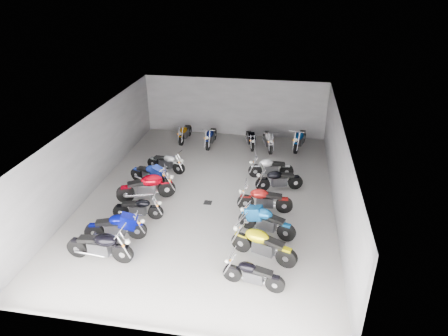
{
  "coord_description": "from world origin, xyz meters",
  "views": [
    {
      "loc": [
        2.93,
        -13.99,
        8.54
      ],
      "look_at": [
        0.46,
        0.73,
        1.0
      ],
      "focal_mm": 32.0,
      "sensor_mm": 36.0,
      "label": 1
    }
  ],
  "objects_px": {
    "motorcycle_left_a": "(100,246)",
    "motorcycle_back_f": "(300,139)",
    "motorcycle_left_f": "(166,162)",
    "motorcycle_right_f": "(270,168)",
    "motorcycle_left_e": "(151,175)",
    "motorcycle_right_e": "(279,180)",
    "motorcycle_left_d": "(147,187)",
    "motorcycle_back_d": "(250,138)",
    "motorcycle_right_b": "(263,245)",
    "motorcycle_back_b": "(185,133)",
    "drain_grate": "(208,203)",
    "motorcycle_right_c": "(266,221)",
    "motorcycle_back_c": "(211,136)",
    "motorcycle_left_b": "(116,227)",
    "motorcycle_right_d": "(264,200)",
    "motorcycle_back_e": "(268,140)",
    "motorcycle_left_c": "(138,208)",
    "motorcycle_right_a": "(253,274)"
  },
  "relations": [
    {
      "from": "motorcycle_left_f",
      "to": "motorcycle_right_f",
      "type": "xyz_separation_m",
      "value": [
        4.78,
        0.23,
        0.02
      ]
    },
    {
      "from": "motorcycle_left_e",
      "to": "motorcycle_right_e",
      "type": "xyz_separation_m",
      "value": [
        5.51,
        0.45,
        -0.0
      ]
    },
    {
      "from": "motorcycle_right_f",
      "to": "motorcycle_back_b",
      "type": "bearing_deg",
      "value": 45.2
    },
    {
      "from": "motorcycle_right_a",
      "to": "motorcycle_right_d",
      "type": "xyz_separation_m",
      "value": [
        0.02,
        4.17,
        0.06
      ]
    },
    {
      "from": "motorcycle_left_e",
      "to": "motorcycle_right_b",
      "type": "relative_size",
      "value": 0.9
    },
    {
      "from": "motorcycle_back_b",
      "to": "motorcycle_back_e",
      "type": "distance_m",
      "value": 4.56
    },
    {
      "from": "motorcycle_left_d",
      "to": "motorcycle_back_c",
      "type": "height_order",
      "value": "motorcycle_left_d"
    },
    {
      "from": "motorcycle_left_c",
      "to": "motorcycle_left_e",
      "type": "height_order",
      "value": "motorcycle_left_e"
    },
    {
      "from": "motorcycle_right_a",
      "to": "motorcycle_right_c",
      "type": "height_order",
      "value": "motorcycle_right_c"
    },
    {
      "from": "motorcycle_left_c",
      "to": "motorcycle_right_a",
      "type": "relative_size",
      "value": 1.01
    },
    {
      "from": "motorcycle_left_b",
      "to": "motorcycle_right_d",
      "type": "xyz_separation_m",
      "value": [
        4.92,
        2.64,
        0.0
      ]
    },
    {
      "from": "motorcycle_left_a",
      "to": "motorcycle_left_e",
      "type": "distance_m",
      "value": 5.07
    },
    {
      "from": "motorcycle_left_a",
      "to": "motorcycle_right_b",
      "type": "bearing_deg",
      "value": 101.65
    },
    {
      "from": "motorcycle_right_b",
      "to": "motorcycle_back_f",
      "type": "height_order",
      "value": "motorcycle_right_b"
    },
    {
      "from": "drain_grate",
      "to": "motorcycle_right_d",
      "type": "relative_size",
      "value": 0.15
    },
    {
      "from": "motorcycle_left_f",
      "to": "motorcycle_back_d",
      "type": "height_order",
      "value": "motorcycle_left_f"
    },
    {
      "from": "motorcycle_back_d",
      "to": "motorcycle_back_f",
      "type": "xyz_separation_m",
      "value": [
        2.58,
        0.21,
        0.07
      ]
    },
    {
      "from": "motorcycle_left_e",
      "to": "motorcycle_right_f",
      "type": "relative_size",
      "value": 0.98
    },
    {
      "from": "motorcycle_left_a",
      "to": "motorcycle_right_c",
      "type": "height_order",
      "value": "motorcycle_left_a"
    },
    {
      "from": "motorcycle_left_d",
      "to": "motorcycle_back_f",
      "type": "distance_m",
      "value": 8.78
    },
    {
      "from": "motorcycle_back_c",
      "to": "motorcycle_back_d",
      "type": "height_order",
      "value": "motorcycle_back_c"
    },
    {
      "from": "drain_grate",
      "to": "motorcycle_right_c",
      "type": "bearing_deg",
      "value": -34.93
    },
    {
      "from": "motorcycle_right_a",
      "to": "motorcycle_back_b",
      "type": "bearing_deg",
      "value": 35.0
    },
    {
      "from": "motorcycle_left_a",
      "to": "motorcycle_right_a",
      "type": "height_order",
      "value": "motorcycle_left_a"
    },
    {
      "from": "drain_grate",
      "to": "motorcycle_right_b",
      "type": "distance_m",
      "value": 3.97
    },
    {
      "from": "drain_grate",
      "to": "motorcycle_left_d",
      "type": "xyz_separation_m",
      "value": [
        -2.49,
        -0.13,
        0.57
      ]
    },
    {
      "from": "motorcycle_left_d",
      "to": "motorcycle_back_d",
      "type": "xyz_separation_m",
      "value": [
        3.56,
        6.06,
        -0.12
      ]
    },
    {
      "from": "motorcycle_left_e",
      "to": "motorcycle_back_c",
      "type": "xyz_separation_m",
      "value": [
        1.74,
        4.7,
        0.0
      ]
    },
    {
      "from": "motorcycle_right_e",
      "to": "motorcycle_back_e",
      "type": "relative_size",
      "value": 0.96
    },
    {
      "from": "motorcycle_right_b",
      "to": "motorcycle_back_b",
      "type": "height_order",
      "value": "motorcycle_right_b"
    },
    {
      "from": "motorcycle_left_b",
      "to": "motorcycle_left_e",
      "type": "height_order",
      "value": "motorcycle_left_b"
    },
    {
      "from": "motorcycle_left_c",
      "to": "motorcycle_right_a",
      "type": "bearing_deg",
      "value": 51.1
    },
    {
      "from": "motorcycle_right_e",
      "to": "motorcycle_back_e",
      "type": "distance_m",
      "value": 4.35
    },
    {
      "from": "drain_grate",
      "to": "motorcycle_left_e",
      "type": "relative_size",
      "value": 0.16
    },
    {
      "from": "motorcycle_back_d",
      "to": "motorcycle_left_e",
      "type": "bearing_deg",
      "value": 35.75
    },
    {
      "from": "motorcycle_right_f",
      "to": "motorcycle_right_d",
      "type": "bearing_deg",
      "value": 169.71
    },
    {
      "from": "motorcycle_left_e",
      "to": "motorcycle_back_b",
      "type": "distance_m",
      "value": 5.06
    },
    {
      "from": "motorcycle_right_c",
      "to": "motorcycle_back_f",
      "type": "distance_m",
      "value": 7.94
    },
    {
      "from": "motorcycle_left_d",
      "to": "motorcycle_right_a",
      "type": "xyz_separation_m",
      "value": [
        4.75,
        -4.28,
        -0.12
      ]
    },
    {
      "from": "motorcycle_left_f",
      "to": "motorcycle_back_c",
      "type": "relative_size",
      "value": 0.93
    },
    {
      "from": "motorcycle_back_e",
      "to": "motorcycle_left_c",
      "type": "bearing_deg",
      "value": 45.25
    },
    {
      "from": "motorcycle_left_a",
      "to": "motorcycle_back_f",
      "type": "height_order",
      "value": "motorcycle_left_a"
    },
    {
      "from": "motorcycle_left_b",
      "to": "motorcycle_right_d",
      "type": "relative_size",
      "value": 0.99
    },
    {
      "from": "motorcycle_back_d",
      "to": "motorcycle_left_c",
      "type": "bearing_deg",
      "value": 49.42
    },
    {
      "from": "motorcycle_right_d",
      "to": "drain_grate",
      "type": "bearing_deg",
      "value": 82.17
    },
    {
      "from": "motorcycle_left_a",
      "to": "motorcycle_left_b",
      "type": "height_order",
      "value": "motorcycle_left_a"
    },
    {
      "from": "motorcycle_right_f",
      "to": "motorcycle_back_e",
      "type": "xyz_separation_m",
      "value": [
        -0.32,
        3.19,
        0.02
      ]
    },
    {
      "from": "motorcycle_right_a",
      "to": "motorcycle_right_d",
      "type": "height_order",
      "value": "motorcycle_right_d"
    },
    {
      "from": "motorcycle_right_d",
      "to": "motorcycle_left_b",
      "type": "bearing_deg",
      "value": 116.39
    },
    {
      "from": "motorcycle_left_f",
      "to": "motorcycle_back_c",
      "type": "distance_m",
      "value": 3.67
    }
  ]
}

